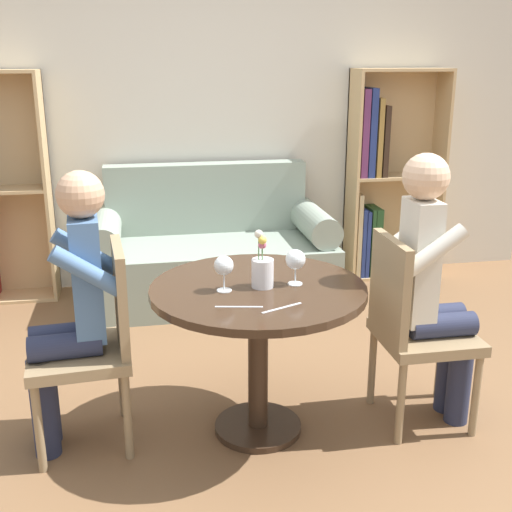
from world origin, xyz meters
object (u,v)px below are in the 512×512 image
wine_glass_left (224,267)px  flower_vase (262,269)px  wine_glass_right (296,261)px  chair_left (95,338)px  bookshelf_right (381,180)px  couch (212,255)px  chair_right (412,323)px  person_left (70,308)px  person_right (433,285)px

wine_glass_left → flower_vase: 0.17m
wine_glass_left → wine_glass_right: size_ratio=0.99×
chair_left → bookshelf_right: bearing=129.4°
couch → bookshelf_right: bearing=11.3°
wine_glass_right → flower_vase: size_ratio=0.62×
wine_glass_right → chair_left: bearing=175.8°
bookshelf_right → chair_left: bookshelf_right is taller
chair_left → chair_right: same height
couch → chair_right: 1.94m
chair_right → person_left: 1.51m
person_right → wine_glass_left: 0.95m
person_left → couch: bearing=150.6°
chair_left → couch: bearing=153.0°
couch → flower_vase: 1.83m
person_left → person_right: bearing=82.3°
bookshelf_right → flower_vase: size_ratio=6.20×
bookshelf_right → person_right: bookshelf_right is taller
wine_glass_right → bookshelf_right: bearing=59.8°
person_right → wine_glass_left: bearing=89.5°
person_right → person_left: bearing=87.0°
couch → person_left: 1.91m
chair_right → person_left: (-1.50, 0.09, 0.15)m
couch → wine_glass_left: (-0.15, -1.78, 0.50)m
bookshelf_right → chair_right: bearing=-107.2°
chair_right → bookshelf_right: bearing=-17.0°
couch → wine_glass_right: 1.84m
chair_right → wine_glass_left: 0.91m
chair_left → chair_right: bearing=81.5°
chair_right → chair_left: bearing=86.1°
couch → person_right: bearing=-66.3°
bookshelf_right → chair_right: 2.18m
person_left → flower_vase: 0.82m
bookshelf_right → chair_left: (-2.04, -1.96, -0.26)m
person_left → wine_glass_right: 0.97m
chair_left → wine_glass_right: (0.86, -0.06, 0.32)m
couch → bookshelf_right: 1.44m
couch → flower_vase: (0.02, -1.77, 0.48)m
couch → person_left: size_ratio=1.36×
chair_left → wine_glass_left: (0.55, -0.09, 0.32)m
chair_right → flower_vase: 0.75m
bookshelf_right → flower_vase: bookshelf_right is taller
wine_glass_left → chair_left: bearing=170.8°
wine_glass_left → flower_vase: size_ratio=0.61×
person_right → flower_vase: size_ratio=5.00×
chair_right → wine_glass_left: chair_right is taller
bookshelf_right → person_right: (-0.55, -2.06, -0.08)m
chair_right → person_left: size_ratio=0.74×
chair_left → person_left: (-0.09, -0.01, 0.15)m
bookshelf_right → person_left: size_ratio=1.29×
person_left → flower_vase: (0.81, -0.06, 0.14)m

